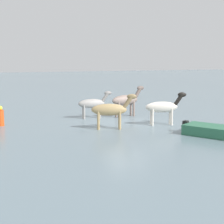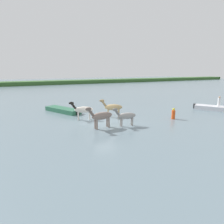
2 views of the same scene
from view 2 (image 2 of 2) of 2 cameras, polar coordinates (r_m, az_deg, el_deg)
name	(u,v)px [view 2 (image 2 of 2)]	position (r m, az deg, el deg)	size (l,w,h in m)	color
ground_plane	(103,122)	(18.77, -2.67, -2.88)	(191.09, 191.09, 0.00)	slate
distant_shoreline	(42,85)	(68.57, -20.10, 7.64)	(171.98, 6.00, 2.40)	#36602C
horse_lead	(126,116)	(17.09, 4.15, -1.17)	(2.23, 0.73, 1.72)	#9E9993
horse_dun_straggler	(83,110)	(19.49, -8.65, 0.68)	(2.40, 1.09, 1.87)	silver
horse_dark_mare	(101,116)	(16.42, -3.26, -1.21)	(2.57, 0.85, 1.99)	gray
horse_chestnut_trailing	(113,107)	(20.42, 0.18, 1.42)	(2.39, 1.34, 1.90)	tan
boat_motor_center	(217,109)	(27.27, 28.81, 0.82)	(4.10, 5.13, 0.76)	silver
boat_skiff_near	(63,111)	(23.65, -14.36, 0.41)	(3.52, 5.08, 0.75)	#2D6B4C
person_spotter_bow	(219,101)	(26.93, 29.21, 2.76)	(0.32, 0.32, 1.19)	silver
buoy_channel_marker	(173,114)	(20.65, 17.77, -0.59)	(0.36, 0.36, 1.14)	#E54C19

